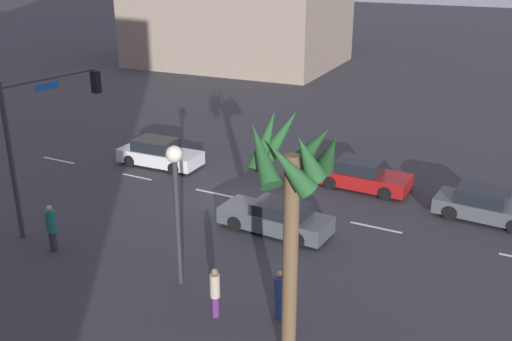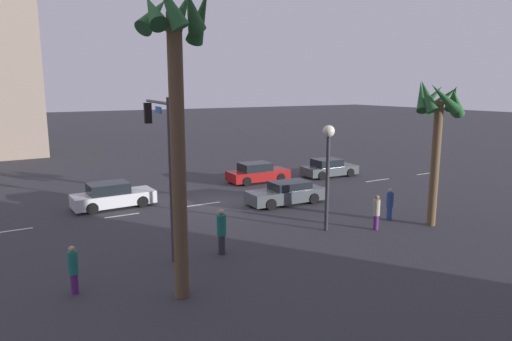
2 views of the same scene
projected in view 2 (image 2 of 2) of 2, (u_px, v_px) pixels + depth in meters
ground_plane at (222, 202)px, 27.32m from camera, size 220.00×220.00×0.00m
lane_stripe_0 at (426, 173)px, 36.16m from camera, size 2.14×0.14×0.01m
lane_stripe_1 at (378, 180)px, 33.58m from camera, size 2.30×0.14×0.01m
lane_stripe_2 at (312, 189)px, 30.62m from camera, size 2.23×0.14×0.01m
lane_stripe_3 at (203, 204)px, 26.72m from camera, size 2.19×0.14×0.01m
lane_stripe_4 at (122, 215)px, 24.40m from camera, size 1.84×0.14×0.01m
lane_stripe_5 at (7, 231)px, 21.72m from camera, size 2.27×0.14×0.01m
car_0 at (257, 173)px, 32.94m from camera, size 4.51×2.05×1.41m
car_1 at (329, 168)px, 35.00m from camera, size 4.35×2.15×1.36m
car_2 at (286, 193)px, 26.82m from camera, size 4.75×1.96×1.31m
car_3 at (112, 196)px, 25.97m from camera, size 4.60×2.08×1.45m
traffic_signal at (162, 148)px, 18.69m from camera, size 0.80×4.86×6.43m
streetlamp at (328, 156)px, 21.25m from camera, size 0.56×0.56×5.07m
pedestrian_0 at (221, 230)px, 18.64m from camera, size 0.42×0.42×1.91m
pedestrian_1 at (376, 212)px, 21.82m from camera, size 0.45×0.45×1.72m
pedestrian_2 at (73, 269)px, 15.06m from camera, size 0.45×0.45×1.67m
pedestrian_3 at (390, 203)px, 23.48m from camera, size 0.50×0.50×1.66m
palm_tree_0 at (438, 114)px, 21.72m from camera, size 2.79×2.74×7.24m
palm_tree_1 at (177, 77)px, 13.75m from camera, size 2.31×2.37×9.83m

